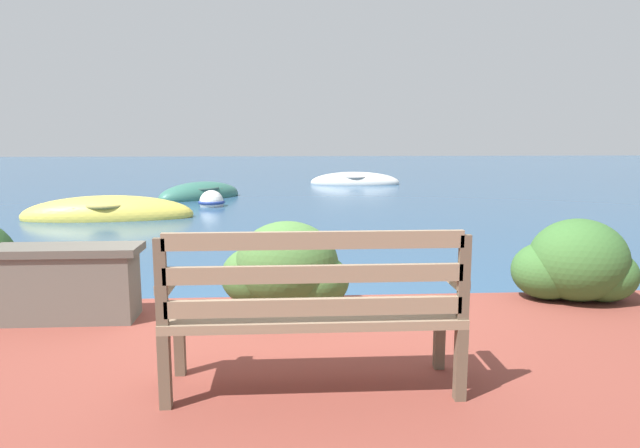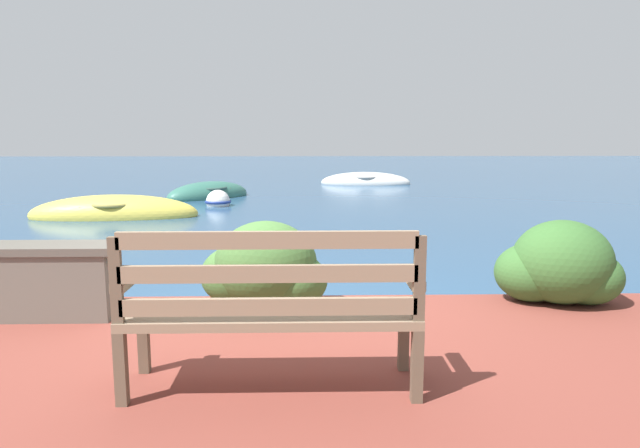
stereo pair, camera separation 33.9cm
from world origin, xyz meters
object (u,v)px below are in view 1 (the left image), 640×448
park_bench (313,306)px  rowboat_mid (200,196)px  rowboat_nearest (108,215)px  rowboat_far (355,182)px  mooring_buoy (212,202)px

park_bench → rowboat_mid: (-2.37, 11.95, -0.64)m
rowboat_nearest → rowboat_far: size_ratio=1.10×
rowboat_nearest → rowboat_far: 9.58m
mooring_buoy → rowboat_mid: bearing=106.5°
park_bench → rowboat_far: 16.12m
rowboat_mid → rowboat_far: rowboat_mid is taller
rowboat_nearest → mooring_buoy: size_ratio=5.51×
park_bench → mooring_buoy: (-1.85, 10.21, -0.61)m
rowboat_nearest → rowboat_mid: 3.82m
park_bench → rowboat_nearest: (-3.63, 8.34, -0.64)m
rowboat_nearest → rowboat_far: rowboat_nearest is taller
park_bench → rowboat_mid: bearing=99.1°
rowboat_nearest → rowboat_mid: bearing=-114.6°
rowboat_nearest → mooring_buoy: (1.78, 1.86, 0.03)m
rowboat_far → mooring_buoy: bearing=59.8°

